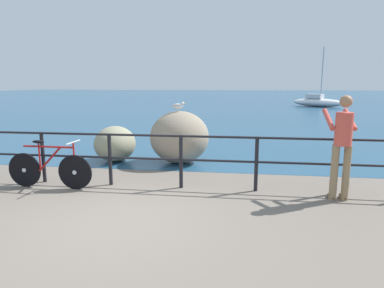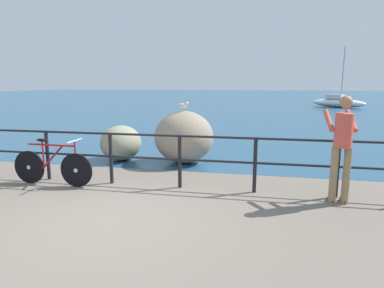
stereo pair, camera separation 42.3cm
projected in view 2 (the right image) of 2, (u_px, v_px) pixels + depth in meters
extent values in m
cube|color=#6B6056|center=(230.00, 111.00, 24.17)|extent=(120.00, 120.00, 0.10)
cube|color=navy|center=(246.00, 96.00, 50.98)|extent=(120.00, 90.00, 0.01)
cylinder|color=black|center=(48.00, 155.00, 6.82)|extent=(0.07, 0.07, 1.02)
cylinder|color=black|center=(111.00, 158.00, 6.54)|extent=(0.07, 0.07, 1.02)
cylinder|color=black|center=(180.00, 162.00, 6.27)|extent=(0.07, 0.07, 1.02)
cylinder|color=black|center=(255.00, 165.00, 5.99)|extent=(0.07, 0.07, 1.02)
cylinder|color=black|center=(337.00, 169.00, 5.71)|extent=(0.07, 0.07, 1.02)
cylinder|color=black|center=(144.00, 135.00, 6.32)|extent=(9.81, 0.04, 0.04)
cylinder|color=black|center=(145.00, 158.00, 6.40)|extent=(9.81, 0.04, 0.04)
cylinder|color=black|center=(29.00, 167.00, 6.56)|extent=(0.66, 0.05, 0.66)
cylinder|color=#B7BCC6|center=(29.00, 167.00, 6.56)|extent=(0.08, 0.06, 0.08)
cylinder|color=black|center=(76.00, 170.00, 6.33)|extent=(0.66, 0.05, 0.66)
cylinder|color=#B7BCC6|center=(76.00, 170.00, 6.33)|extent=(0.08, 0.06, 0.08)
cylinder|color=maroon|center=(51.00, 145.00, 6.36)|extent=(0.99, 0.06, 0.04)
cylinder|color=maroon|center=(53.00, 157.00, 6.40)|extent=(0.50, 0.05, 0.50)
cylinder|color=maroon|center=(43.00, 155.00, 6.44)|extent=(0.03, 0.03, 0.53)
ellipsoid|color=black|center=(42.00, 140.00, 6.39)|extent=(0.24, 0.11, 0.06)
cylinder|color=maroon|center=(75.00, 156.00, 6.28)|extent=(0.03, 0.03, 0.57)
cylinder|color=#B7BCC6|center=(74.00, 141.00, 6.23)|extent=(0.04, 0.48, 0.03)
cylinder|color=#8C7251|center=(334.00, 175.00, 5.45)|extent=(0.12, 0.12, 0.95)
ellipsoid|color=#513319|center=(331.00, 199.00, 5.58)|extent=(0.12, 0.27, 0.08)
cylinder|color=#8C7251|center=(346.00, 176.00, 5.42)|extent=(0.12, 0.12, 0.95)
ellipsoid|color=#513319|center=(343.00, 200.00, 5.56)|extent=(0.12, 0.27, 0.08)
cylinder|color=#CC4C3F|center=(344.00, 130.00, 5.30)|extent=(0.28, 0.28, 0.55)
sphere|color=#9E7051|center=(346.00, 102.00, 5.22)|extent=(0.20, 0.20, 0.20)
cylinder|color=#CC4C3F|center=(329.00, 120.00, 5.53)|extent=(0.11, 0.52, 0.34)
cylinder|color=#CC4C3F|center=(351.00, 120.00, 5.48)|extent=(0.11, 0.52, 0.34)
ellipsoid|color=gray|center=(184.00, 137.00, 8.26)|extent=(1.47, 1.48, 1.29)
ellipsoid|color=gray|center=(121.00, 143.00, 8.56)|extent=(1.03, 1.17, 0.90)
cylinder|color=gold|center=(182.00, 110.00, 8.11)|extent=(0.01, 0.01, 0.06)
cylinder|color=gold|center=(182.00, 110.00, 8.07)|extent=(0.01, 0.01, 0.06)
ellipsoid|color=white|center=(182.00, 106.00, 8.08)|extent=(0.27, 0.14, 0.13)
ellipsoid|color=#9E9EA3|center=(181.00, 105.00, 8.07)|extent=(0.25, 0.15, 0.06)
sphere|color=white|center=(187.00, 103.00, 8.06)|extent=(0.08, 0.08, 0.08)
cone|color=gold|center=(189.00, 103.00, 8.05)|extent=(0.05, 0.03, 0.02)
ellipsoid|color=white|center=(338.00, 103.00, 27.27)|extent=(4.33, 3.63, 0.70)
cube|color=silver|center=(335.00, 96.00, 27.39)|extent=(1.52, 1.41, 0.36)
cylinder|color=#B2B2B7|center=(343.00, 73.00, 26.68)|extent=(0.10, 0.10, 4.20)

